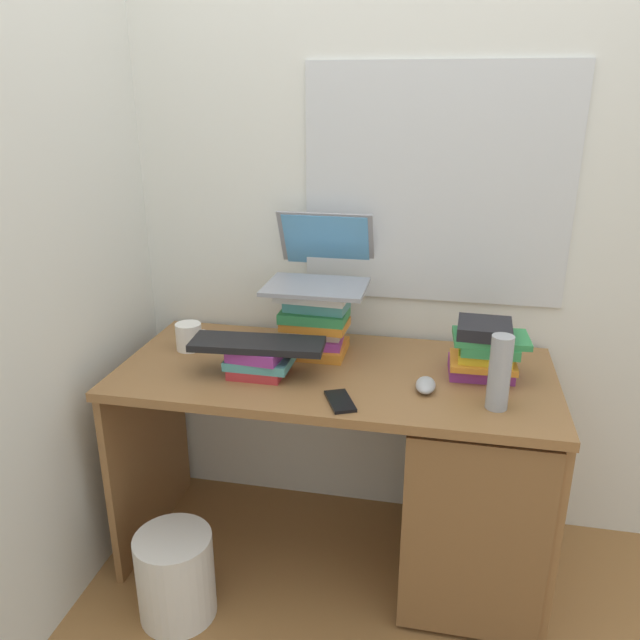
{
  "coord_description": "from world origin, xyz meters",
  "views": [
    {
      "loc": [
        0.33,
        -1.85,
        1.6
      ],
      "look_at": [
        -0.04,
        -0.03,
        0.92
      ],
      "focal_mm": 35.4,
      "sensor_mm": 36.0,
      "label": 1
    }
  ],
  "objects_px": {
    "keyboard": "(257,344)",
    "water_bottle": "(500,373)",
    "cell_phone": "(340,401)",
    "desk": "(439,474)",
    "book_stack_tall": "(316,320)",
    "laptop": "(320,267)",
    "book_stack_side": "(485,350)",
    "book_stack_keyboard_riser": "(258,361)",
    "mug": "(189,336)",
    "computer_mouse": "(426,385)",
    "wastebasket": "(176,576)"
  },
  "relations": [
    {
      "from": "keyboard",
      "to": "water_bottle",
      "type": "xyz_separation_m",
      "value": [
        0.73,
        -0.08,
        0.0
      ]
    },
    {
      "from": "book_stack_tall",
      "to": "laptop",
      "type": "distance_m",
      "value": 0.18
    },
    {
      "from": "desk",
      "to": "book_stack_tall",
      "type": "distance_m",
      "value": 0.66
    },
    {
      "from": "book_stack_side",
      "to": "keyboard",
      "type": "distance_m",
      "value": 0.72
    },
    {
      "from": "book_stack_keyboard_riser",
      "to": "laptop",
      "type": "height_order",
      "value": "laptop"
    },
    {
      "from": "book_stack_side",
      "to": "laptop",
      "type": "distance_m",
      "value": 0.61
    },
    {
      "from": "desk",
      "to": "wastebasket",
      "type": "xyz_separation_m",
      "value": [
        -0.8,
        -0.35,
        -0.26
      ]
    },
    {
      "from": "book_stack_tall",
      "to": "book_stack_side",
      "type": "height_order",
      "value": "book_stack_tall"
    },
    {
      "from": "book_stack_tall",
      "to": "wastebasket",
      "type": "bearing_deg",
      "value": -125.13
    },
    {
      "from": "desk",
      "to": "water_bottle",
      "type": "distance_m",
      "value": 0.49
    },
    {
      "from": "mug",
      "to": "water_bottle",
      "type": "distance_m",
      "value": 1.06
    },
    {
      "from": "book_stack_keyboard_riser",
      "to": "wastebasket",
      "type": "bearing_deg",
      "value": -125.67
    },
    {
      "from": "laptop",
      "to": "cell_phone",
      "type": "relative_size",
      "value": 2.66
    },
    {
      "from": "book_stack_side",
      "to": "book_stack_keyboard_riser",
      "type": "bearing_deg",
      "value": -169.67
    },
    {
      "from": "mug",
      "to": "cell_phone",
      "type": "relative_size",
      "value": 0.94
    },
    {
      "from": "book_stack_tall",
      "to": "computer_mouse",
      "type": "xyz_separation_m",
      "value": [
        0.39,
        -0.22,
        -0.1
      ]
    },
    {
      "from": "water_bottle",
      "to": "keyboard",
      "type": "bearing_deg",
      "value": 174.02
    },
    {
      "from": "book_stack_side",
      "to": "cell_phone",
      "type": "bearing_deg",
      "value": -146.68
    },
    {
      "from": "book_stack_side",
      "to": "cell_phone",
      "type": "xyz_separation_m",
      "value": [
        -0.41,
        -0.27,
        -0.09
      ]
    },
    {
      "from": "book_stack_tall",
      "to": "keyboard",
      "type": "xyz_separation_m",
      "value": [
        -0.14,
        -0.22,
        -0.01
      ]
    },
    {
      "from": "laptop",
      "to": "mug",
      "type": "distance_m",
      "value": 0.52
    },
    {
      "from": "desk",
      "to": "keyboard",
      "type": "height_order",
      "value": "keyboard"
    },
    {
      "from": "cell_phone",
      "to": "keyboard",
      "type": "bearing_deg",
      "value": 130.17
    },
    {
      "from": "book_stack_tall",
      "to": "mug",
      "type": "bearing_deg",
      "value": -172.15
    },
    {
      "from": "book_stack_keyboard_riser",
      "to": "mug",
      "type": "bearing_deg",
      "value": 153.4
    },
    {
      "from": "keyboard",
      "to": "water_bottle",
      "type": "distance_m",
      "value": 0.74
    },
    {
      "from": "desk",
      "to": "cell_phone",
      "type": "distance_m",
      "value": 0.5
    },
    {
      "from": "book_stack_side",
      "to": "keyboard",
      "type": "height_order",
      "value": "book_stack_side"
    },
    {
      "from": "desk",
      "to": "book_stack_tall",
      "type": "bearing_deg",
      "value": 161.59
    },
    {
      "from": "computer_mouse",
      "to": "mug",
      "type": "distance_m",
      "value": 0.84
    },
    {
      "from": "keyboard",
      "to": "cell_phone",
      "type": "bearing_deg",
      "value": -29.57
    },
    {
      "from": "laptop",
      "to": "keyboard",
      "type": "xyz_separation_m",
      "value": [
        -0.14,
        -0.29,
        -0.18
      ]
    },
    {
      "from": "book_stack_side",
      "to": "laptop",
      "type": "relative_size",
      "value": 0.68
    },
    {
      "from": "book_stack_side",
      "to": "computer_mouse",
      "type": "distance_m",
      "value": 0.24
    },
    {
      "from": "mug",
      "to": "book_stack_side",
      "type": "bearing_deg",
      "value": -1.14
    },
    {
      "from": "laptop",
      "to": "computer_mouse",
      "type": "bearing_deg",
      "value": -37.48
    },
    {
      "from": "keyboard",
      "to": "mug",
      "type": "relative_size",
      "value": 3.29
    },
    {
      "from": "desk",
      "to": "book_stack_side",
      "type": "distance_m",
      "value": 0.45
    },
    {
      "from": "keyboard",
      "to": "computer_mouse",
      "type": "relative_size",
      "value": 4.04
    },
    {
      "from": "book_stack_keyboard_riser",
      "to": "wastebasket",
      "type": "distance_m",
      "value": 0.73
    },
    {
      "from": "keyboard",
      "to": "cell_phone",
      "type": "xyz_separation_m",
      "value": [
        0.29,
        -0.14,
        -0.1
      ]
    },
    {
      "from": "laptop",
      "to": "cell_phone",
      "type": "bearing_deg",
      "value": -71.11
    },
    {
      "from": "laptop",
      "to": "computer_mouse",
      "type": "distance_m",
      "value": 0.56
    },
    {
      "from": "book_stack_keyboard_riser",
      "to": "cell_phone",
      "type": "bearing_deg",
      "value": -26.37
    },
    {
      "from": "desk",
      "to": "computer_mouse",
      "type": "bearing_deg",
      "value": -130.19
    },
    {
      "from": "keyboard",
      "to": "water_bottle",
      "type": "height_order",
      "value": "water_bottle"
    },
    {
      "from": "keyboard",
      "to": "desk",
      "type": "bearing_deg",
      "value": 2.26
    },
    {
      "from": "desk",
      "to": "book_stack_keyboard_riser",
      "type": "height_order",
      "value": "book_stack_keyboard_riser"
    },
    {
      "from": "cell_phone",
      "to": "book_stack_keyboard_riser",
      "type": "bearing_deg",
      "value": 129.26
    },
    {
      "from": "desk",
      "to": "wastebasket",
      "type": "height_order",
      "value": "desk"
    }
  ]
}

